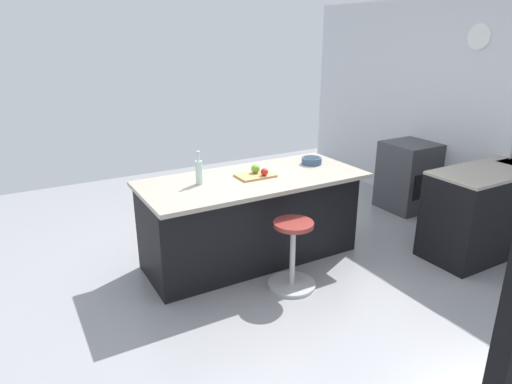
{
  "coord_description": "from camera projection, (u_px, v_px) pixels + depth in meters",
  "views": [
    {
      "loc": [
        1.98,
        3.37,
        2.2
      ],
      "look_at": [
        -0.04,
        -0.18,
        0.76
      ],
      "focal_mm": 31.59,
      "sensor_mm": 36.0,
      "label": 1
    }
  ],
  "objects": [
    {
      "name": "ground_plane",
      "position": [
        261.0,
        271.0,
        4.42
      ],
      "size": [
        7.45,
        7.45,
        0.0
      ],
      "primitive_type": "plane",
      "color": "gray"
    },
    {
      "name": "interior_partition_left",
      "position": [
        471.0,
        113.0,
        5.32
      ],
      "size": [
        0.15,
        5.64,
        2.61
      ],
      "color": "silver",
      "rests_on": "ground_plane"
    },
    {
      "name": "sink_cabinet",
      "position": [
        502.0,
        206.0,
        4.79
      ],
      "size": [
        1.9,
        0.6,
        1.19
      ],
      "color": "black",
      "rests_on": "ground_plane"
    },
    {
      "name": "oven_range",
      "position": [
        408.0,
        176.0,
        5.86
      ],
      "size": [
        0.6,
        0.61,
        0.88
      ],
      "color": "#38383D",
      "rests_on": "ground_plane"
    },
    {
      "name": "kitchen_island",
      "position": [
        251.0,
        218.0,
        4.51
      ],
      "size": [
        2.18,
        0.96,
        0.89
      ],
      "color": "black",
      "rests_on": "ground_plane"
    },
    {
      "name": "stool_by_window",
      "position": [
        292.0,
        257.0,
        4.05
      ],
      "size": [
        0.44,
        0.44,
        0.64
      ],
      "color": "#B7B7BC",
      "rests_on": "ground_plane"
    },
    {
      "name": "cutting_board",
      "position": [
        255.0,
        176.0,
        4.35
      ],
      "size": [
        0.36,
        0.24,
        0.02
      ],
      "primitive_type": "cube",
      "color": "tan",
      "rests_on": "kitchen_island"
    },
    {
      "name": "apple_green",
      "position": [
        255.0,
        169.0,
        4.39
      ],
      "size": [
        0.09,
        0.09,
        0.09
      ],
      "primitive_type": "sphere",
      "color": "#609E2D",
      "rests_on": "cutting_board"
    },
    {
      "name": "apple_red",
      "position": [
        264.0,
        172.0,
        4.31
      ],
      "size": [
        0.07,
        0.07,
        0.07
      ],
      "primitive_type": "sphere",
      "color": "red",
      "rests_on": "cutting_board"
    },
    {
      "name": "water_bottle",
      "position": [
        199.0,
        171.0,
        4.1
      ],
      "size": [
        0.06,
        0.06,
        0.31
      ],
      "color": "silver",
      "rests_on": "kitchen_island"
    },
    {
      "name": "fruit_bowl",
      "position": [
        312.0,
        160.0,
        4.76
      ],
      "size": [
        0.21,
        0.21,
        0.07
      ],
      "color": "#334C6B",
      "rests_on": "kitchen_island"
    }
  ]
}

